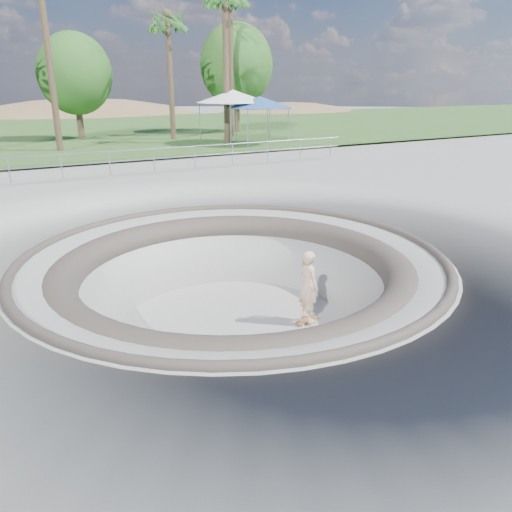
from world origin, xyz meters
name	(u,v)px	position (x,y,z in m)	size (l,w,h in m)	color
ground	(233,256)	(0.00, 0.00, 0.00)	(180.00, 180.00, 0.00)	#9C9C97
skate_bowl	(234,324)	(0.00, 0.00, -1.83)	(14.00, 14.00, 4.10)	#9C9C97
grass_strip	(44,133)	(0.00, 34.00, 0.22)	(180.00, 36.00, 0.12)	#315C24
distant_hills	(59,175)	(3.78, 57.17, -7.02)	(103.20, 45.00, 28.60)	brown
safety_railing	(110,163)	(0.00, 12.00, 0.69)	(25.00, 0.06, 1.03)	gray
skateboard	(307,320)	(1.76, -0.70, -1.84)	(0.76, 0.37, 0.08)	brown
skater	(308,286)	(1.76, -0.70, -0.89)	(0.68, 0.45, 1.87)	beige
canopy_white	(233,96)	(9.80, 19.43, 3.18)	(6.37, 6.37, 3.31)	gray
canopy_blue	(259,102)	(10.90, 18.00, 2.85)	(5.80, 5.80, 2.94)	gray
palm_d	(167,23)	(7.20, 23.61, 7.68)	(2.60, 2.60, 8.78)	brown
palm_f	(230,2)	(11.70, 23.56, 9.20)	(2.60, 2.60, 10.42)	brown
bushy_tree_mid	(75,74)	(1.63, 26.82, 4.57)	(4.92, 4.47, 7.09)	brown
bushy_tree_right	(236,65)	(13.68, 26.53, 5.29)	(5.73, 5.21, 8.26)	brown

